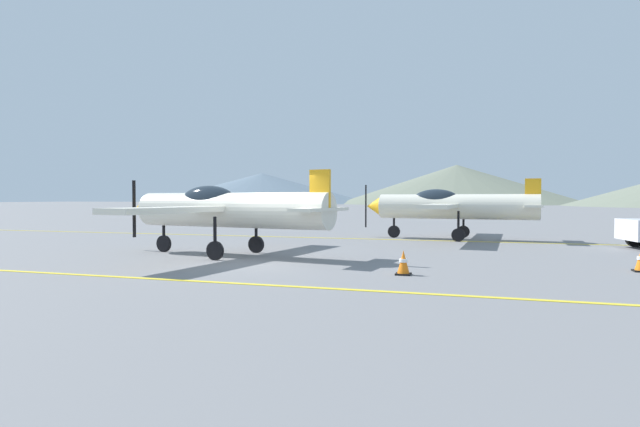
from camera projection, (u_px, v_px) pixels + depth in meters
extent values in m
plane|color=slate|center=(273.00, 261.00, 14.64)|extent=(400.00, 400.00, 0.00)
cube|color=yellow|center=(205.00, 282.00, 10.93)|extent=(80.00, 0.16, 0.01)
cube|color=yellow|center=(344.00, 238.00, 22.67)|extent=(80.00, 0.16, 0.01)
cylinder|color=silver|center=(231.00, 210.00, 15.78)|extent=(6.89, 2.12, 1.10)
cone|color=#F2A519|center=(143.00, 209.00, 17.41)|extent=(0.83, 1.03, 0.94)
cube|color=black|center=(134.00, 209.00, 17.58)|extent=(0.06, 0.12, 2.00)
ellipsoid|color=#1E2833|center=(208.00, 200.00, 16.16)|extent=(2.11, 1.19, 0.90)
cube|color=silver|center=(221.00, 208.00, 15.95)|extent=(2.42, 8.87, 0.16)
cube|color=silver|center=(320.00, 209.00, 14.43)|extent=(1.09, 2.68, 0.10)
cube|color=#F2A519|center=(320.00, 190.00, 14.41)|extent=(0.64, 0.21, 1.20)
cylinder|color=black|center=(164.00, 229.00, 17.02)|extent=(0.10, 0.10, 1.01)
cylinder|color=black|center=(164.00, 244.00, 17.03)|extent=(0.57, 0.20, 0.56)
cylinder|color=black|center=(256.00, 229.00, 16.70)|extent=(0.10, 0.10, 1.01)
cylinder|color=black|center=(256.00, 244.00, 16.72)|extent=(0.57, 0.20, 0.56)
cylinder|color=black|center=(215.00, 234.00, 14.72)|extent=(0.10, 0.10, 1.01)
cylinder|color=black|center=(215.00, 251.00, 14.74)|extent=(0.57, 0.20, 0.56)
cylinder|color=silver|center=(457.00, 207.00, 22.11)|extent=(6.87, 1.61, 1.10)
cone|color=#F2A519|center=(374.00, 206.00, 23.48)|extent=(0.77, 0.99, 0.94)
cube|color=black|center=(366.00, 206.00, 23.63)|extent=(0.05, 0.12, 2.00)
ellipsoid|color=#1E2833|center=(436.00, 199.00, 22.43)|extent=(2.06, 1.05, 0.90)
cube|color=silver|center=(447.00, 205.00, 22.26)|extent=(1.76, 8.86, 0.16)
cube|color=silver|center=(533.00, 206.00, 20.98)|extent=(0.89, 2.65, 0.10)
cube|color=#F2A519|center=(533.00, 193.00, 20.97)|extent=(0.64, 0.17, 1.20)
cylinder|color=black|center=(394.00, 221.00, 23.15)|extent=(0.10, 0.10, 1.01)
cylinder|color=black|center=(394.00, 232.00, 23.17)|extent=(0.57, 0.16, 0.56)
cylinder|color=black|center=(463.00, 221.00, 23.09)|extent=(0.10, 0.10, 1.01)
cylinder|color=black|center=(463.00, 232.00, 23.10)|extent=(0.57, 0.16, 0.56)
cylinder|color=black|center=(458.00, 223.00, 21.04)|extent=(0.10, 0.10, 1.01)
cylinder|color=black|center=(458.00, 235.00, 21.05)|extent=(0.57, 0.16, 0.56)
cylinder|color=black|center=(635.00, 238.00, 18.75)|extent=(0.67, 0.32, 0.64)
cube|color=black|center=(403.00, 274.00, 11.94)|extent=(0.36, 0.36, 0.04)
cone|color=orange|center=(403.00, 262.00, 11.93)|extent=(0.29, 0.29, 0.55)
cylinder|color=white|center=(403.00, 260.00, 11.93)|extent=(0.20, 0.20, 0.08)
cone|color=slate|center=(262.00, 188.00, 176.61)|extent=(77.96, 77.96, 10.60)
cone|color=slate|center=(457.00, 184.00, 160.84)|extent=(77.36, 77.36, 12.51)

